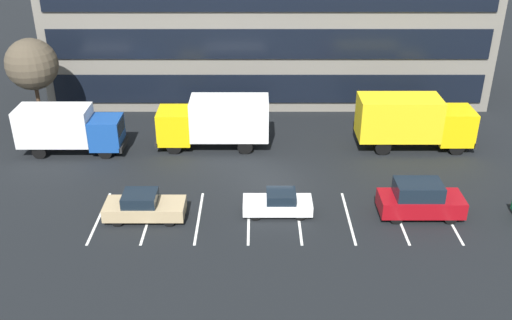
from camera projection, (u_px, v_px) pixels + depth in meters
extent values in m
plane|color=black|center=(273.00, 182.00, 35.70)|extent=(120.00, 120.00, 0.00)
cube|color=black|center=(270.00, 89.00, 45.22)|extent=(33.94, 0.16, 2.30)
cube|color=black|center=(271.00, 44.00, 43.60)|extent=(33.94, 0.16, 2.30)
cube|color=silver|center=(101.00, 217.00, 32.04)|extent=(0.14, 5.40, 0.01)
cube|color=silver|center=(151.00, 217.00, 32.03)|extent=(0.14, 5.40, 0.01)
cube|color=silver|center=(200.00, 217.00, 32.03)|extent=(0.14, 5.40, 0.01)
cube|color=silver|center=(250.00, 217.00, 32.02)|extent=(0.14, 5.40, 0.01)
cube|color=silver|center=(300.00, 217.00, 32.01)|extent=(0.14, 5.40, 0.01)
cube|color=silver|center=(350.00, 218.00, 32.00)|extent=(0.14, 5.40, 0.01)
cube|color=silver|center=(400.00, 218.00, 31.99)|extent=(0.14, 5.40, 0.01)
cube|color=silver|center=(450.00, 218.00, 31.99)|extent=(0.14, 5.40, 0.01)
cube|color=yellow|center=(456.00, 126.00, 39.36)|extent=(2.34, 2.55, 2.34)
cube|color=black|center=(474.00, 119.00, 39.14)|extent=(0.06, 2.14, 1.03)
cube|color=yellow|center=(400.00, 118.00, 39.10)|extent=(5.53, 2.66, 2.87)
cube|color=black|center=(472.00, 139.00, 39.81)|extent=(0.21, 2.55, 0.43)
cylinder|color=black|center=(449.00, 134.00, 40.86)|extent=(1.06, 0.32, 1.06)
cylinder|color=black|center=(459.00, 148.00, 38.90)|extent=(1.06, 0.32, 1.06)
cylinder|color=black|center=(379.00, 134.00, 40.88)|extent=(1.06, 0.32, 1.06)
cylinder|color=black|center=(385.00, 148.00, 38.92)|extent=(1.06, 0.32, 1.06)
cube|color=yellow|center=(177.00, 125.00, 39.53)|extent=(2.26, 2.47, 2.26)
cube|color=black|center=(160.00, 119.00, 39.33)|extent=(0.06, 2.07, 1.00)
cube|color=white|center=(231.00, 118.00, 39.26)|extent=(5.35, 2.57, 2.78)
cube|color=black|center=(161.00, 138.00, 39.97)|extent=(0.21, 2.47, 0.41)
cylinder|color=black|center=(176.00, 147.00, 39.09)|extent=(1.03, 0.31, 1.03)
cylinder|color=black|center=(179.00, 134.00, 40.98)|extent=(1.03, 0.31, 1.03)
cylinder|color=black|center=(247.00, 147.00, 39.08)|extent=(1.03, 0.31, 1.03)
cylinder|color=black|center=(247.00, 134.00, 40.97)|extent=(1.03, 0.31, 1.03)
cube|color=#194799|center=(108.00, 132.00, 38.87)|extent=(2.06, 2.24, 2.06)
cube|color=black|center=(123.00, 127.00, 38.68)|extent=(0.06, 1.89, 0.91)
cube|color=white|center=(57.00, 125.00, 38.65)|extent=(4.86, 2.34, 2.52)
cube|color=black|center=(126.00, 144.00, 39.27)|extent=(0.19, 2.24, 0.37)
cylinder|color=black|center=(113.00, 140.00, 40.19)|extent=(0.94, 0.28, 0.94)
cylinder|color=black|center=(107.00, 152.00, 38.48)|extent=(0.94, 0.28, 0.94)
cylinder|color=black|center=(51.00, 140.00, 40.21)|extent=(0.94, 0.28, 0.94)
cylinder|color=black|center=(41.00, 152.00, 38.49)|extent=(0.94, 0.28, 0.94)
cube|color=tan|center=(147.00, 208.00, 31.72)|extent=(4.44, 1.86, 0.72)
cube|color=black|center=(142.00, 198.00, 31.42)|extent=(1.86, 1.63, 0.62)
cylinder|color=black|center=(174.00, 206.00, 32.57)|extent=(0.62, 0.23, 0.62)
cylinder|color=black|center=(171.00, 221.00, 31.13)|extent=(0.62, 0.23, 0.62)
cylinder|color=black|center=(125.00, 205.00, 32.58)|extent=(0.62, 0.23, 0.62)
cylinder|color=black|center=(119.00, 221.00, 31.14)|extent=(0.62, 0.23, 0.62)
cube|color=maroon|center=(422.00, 204.00, 31.86)|extent=(4.64, 1.97, 0.96)
cube|color=black|center=(420.00, 190.00, 31.46)|extent=(2.55, 1.73, 0.86)
cylinder|color=black|center=(443.00, 202.00, 32.82)|extent=(0.69, 0.22, 0.69)
cylinder|color=black|center=(452.00, 219.00, 31.28)|extent=(0.69, 0.22, 0.69)
cylinder|color=black|center=(392.00, 202.00, 32.83)|extent=(0.69, 0.22, 0.69)
cylinder|color=black|center=(398.00, 219.00, 31.29)|extent=(0.69, 0.22, 0.69)
cube|color=white|center=(279.00, 205.00, 32.17)|extent=(3.89, 1.63, 0.63)
cube|color=black|center=(283.00, 196.00, 31.91)|extent=(1.64, 1.43, 0.54)
cylinder|color=black|center=(257.00, 216.00, 31.67)|extent=(0.54, 0.20, 0.54)
cylinder|color=black|center=(257.00, 203.00, 32.93)|extent=(0.54, 0.20, 0.54)
cylinder|color=black|center=(302.00, 216.00, 31.66)|extent=(0.54, 0.20, 0.54)
cylinder|color=black|center=(300.00, 203.00, 32.92)|extent=(0.54, 0.20, 0.54)
cylinder|color=#473323|center=(42.00, 107.00, 42.21)|extent=(0.28, 0.28, 3.63)
sphere|color=#4C4233|center=(34.00, 64.00, 40.74)|extent=(3.69, 3.69, 3.69)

